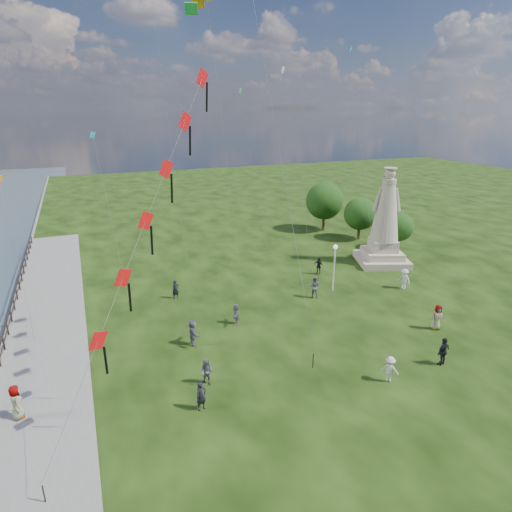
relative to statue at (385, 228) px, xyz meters
name	(u,v)px	position (x,y,z in m)	size (l,w,h in m)	color
waterfront	(20,374)	(-30.91, -7.04, -3.55)	(200.00, 200.00, 1.51)	#32424B
statue	(385,228)	(0.00, 0.00, 0.00)	(5.86, 5.86, 9.23)	tan
lamppost	(335,258)	(-8.04, -3.93, -0.61)	(0.37, 0.37, 3.99)	silver
tree_row	(346,209)	(2.05, 9.42, -0.21)	(7.09, 13.47, 5.95)	#382314
person_0	(201,396)	(-22.16, -14.07, -2.70)	(0.57, 0.38, 1.57)	black
person_1	(207,372)	(-21.32, -12.18, -2.71)	(0.75, 0.46, 1.54)	#595960
person_2	(390,369)	(-11.96, -15.80, -2.73)	(0.98, 0.50, 1.51)	silver
person_3	(443,351)	(-8.01, -15.70, -2.61)	(1.03, 0.53, 1.76)	black
person_4	(437,317)	(-5.10, -12.27, -2.60)	(0.87, 0.53, 1.78)	#595960
person_5	(193,332)	(-20.94, -7.83, -2.60)	(1.63, 0.70, 1.76)	#595960
person_6	(176,289)	(-20.38, -0.43, -2.72)	(0.56, 0.37, 1.54)	black
person_7	(314,287)	(-10.16, -4.46, -2.59)	(0.87, 0.54, 1.79)	#595960
person_8	(404,279)	(-2.37, -5.87, -2.62)	(1.12, 0.58, 1.74)	silver
person_9	(319,266)	(-7.23, -0.20, -2.70)	(0.92, 0.47, 1.58)	black
person_10	(17,404)	(-30.55, -11.33, -2.60)	(0.87, 0.53, 1.78)	#595960
person_11	(236,314)	(-17.41, -6.26, -2.74)	(1.39, 0.60, 1.49)	#595960
red_kite_train	(155,203)	(-23.26, -11.43, 6.64)	(9.90, 9.35, 16.34)	black
small_kites	(211,104)	(-14.66, 6.97, 11.21)	(31.92, 16.98, 27.02)	teal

